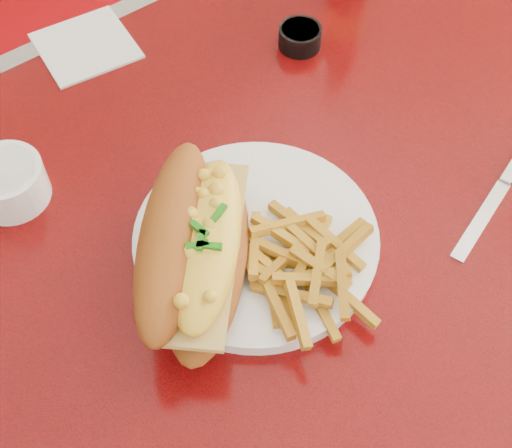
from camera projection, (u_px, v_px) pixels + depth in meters
diner_table at (238, 310)px, 0.90m from camera, size 1.23×0.83×0.77m
booth_bench_far at (15, 116)px, 1.53m from camera, size 1.20×0.51×0.90m
dinner_plate at (256, 240)px, 0.75m from camera, size 0.30×0.30×0.02m
mac_hoagie at (195, 247)px, 0.68m from camera, size 0.24×0.25×0.10m
fries_pile at (303, 263)px, 0.70m from camera, size 0.13×0.12×0.04m
fork at (264, 186)px, 0.78m from camera, size 0.07×0.13×0.00m
gravy_ramekin at (8, 182)px, 0.78m from camera, size 0.11×0.11×0.05m
sauce_cup_right at (300, 36)px, 0.93m from camera, size 0.06×0.06×0.03m
knife at (501, 188)px, 0.80m from camera, size 0.19×0.07×0.01m
paper_napkin at (86, 46)px, 0.94m from camera, size 0.13×0.13×0.00m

